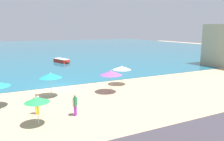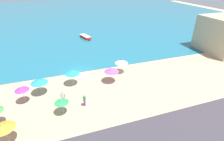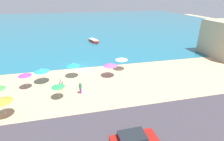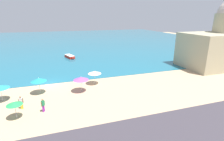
{
  "view_description": "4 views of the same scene",
  "coord_description": "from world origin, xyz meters",
  "views": [
    {
      "loc": [
        -5.16,
        -24.93,
        6.63
      ],
      "look_at": [
        6.39,
        -1.57,
        1.7
      ],
      "focal_mm": 35.0,
      "sensor_mm": 36.0,
      "label": 1
    },
    {
      "loc": [
        -3.04,
        -27.59,
        15.23
      ],
      "look_at": [
        5.25,
        -3.29,
        1.22
      ],
      "focal_mm": 28.0,
      "sensor_mm": 36.0,
      "label": 2
    },
    {
      "loc": [
        -1.16,
        -30.8,
        12.75
      ],
      "look_at": [
        4.75,
        -5.65,
        1.42
      ],
      "focal_mm": 28.0,
      "sensor_mm": 36.0,
      "label": 3
    },
    {
      "loc": [
        1.41,
        -29.59,
        11.08
      ],
      "look_at": [
        10.6,
        -1.69,
        1.88
      ],
      "focal_mm": 28.0,
      "sensor_mm": 36.0,
      "label": 4
    }
  ],
  "objects": [
    {
      "name": "beach_umbrella_3",
      "position": [
        -6.05,
        -4.51,
        2.08
      ],
      "size": [
        2.36,
        2.36,
        2.37
      ],
      "color": "#B2B2B7",
      "rests_on": "ground_plane"
    },
    {
      "name": "sea",
      "position": [
        0.0,
        55.0,
        0.03
      ],
      "size": [
        150.0,
        110.0,
        0.05
      ],
      "primitive_type": "cube",
      "color": "#206981",
      "rests_on": "ground_plane"
    },
    {
      "name": "skiff_nearshore",
      "position": [
        5.04,
        18.62,
        0.43
      ],
      "size": [
        2.63,
        4.5,
        0.76
      ],
      "color": "red",
      "rests_on": "sea"
    },
    {
      "name": "beach_umbrella_6",
      "position": [
        -9.15,
        -12.44,
        2.19
      ],
      "size": [
        2.15,
        2.15,
        2.46
      ],
      "color": "#B2B2B7",
      "rests_on": "ground_plane"
    },
    {
      "name": "bather_2",
      "position": [
        -0.59,
        -9.25,
        0.96
      ],
      "size": [
        0.43,
        0.43,
        1.71
      ],
      "color": "purple",
      "rests_on": "ground_plane"
    },
    {
      "name": "beach_umbrella_4",
      "position": [
        -3.43,
        -9.86,
        1.89
      ],
      "size": [
        1.71,
        1.71,
        2.14
      ],
      "color": "#B2B2B7",
      "rests_on": "ground_plane"
    },
    {
      "name": "beach_umbrella_2",
      "position": [
        -8.13,
        -5.96,
        2.23
      ],
      "size": [
        1.82,
        1.82,
        2.5
      ],
      "color": "#B2B2B7",
      "rests_on": "ground_plane"
    },
    {
      "name": "beach_umbrella_7",
      "position": [
        4.67,
        -4.8,
        2.14
      ],
      "size": [
        2.33,
        2.33,
        2.45
      ],
      "color": "#B2B2B7",
      "rests_on": "ground_plane"
    },
    {
      "name": "beach_umbrella_8",
      "position": [
        -1.3,
        -3.52,
        2.19
      ],
      "size": [
        2.25,
        2.25,
        2.51
      ],
      "color": "#B2B2B7",
      "rests_on": "ground_plane"
    },
    {
      "name": "beach_umbrella_5",
      "position": [
        7.29,
        -2.4,
        2.08
      ],
      "size": [
        2.21,
        2.21,
        2.35
      ],
      "color": "#B2B2B7",
      "rests_on": "ground_plane"
    },
    {
      "name": "bather_1",
      "position": [
        -3.2,
        -7.67,
        0.97
      ],
      "size": [
        0.57,
        0.26,
        1.73
      ],
      "color": "yellow",
      "rests_on": "ground_plane"
    },
    {
      "name": "ground_plane",
      "position": [
        0.0,
        0.0,
        0.0
      ],
      "size": [
        160.0,
        160.0,
        0.0
      ],
      "primitive_type": "plane",
      "color": "tan"
    }
  ]
}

